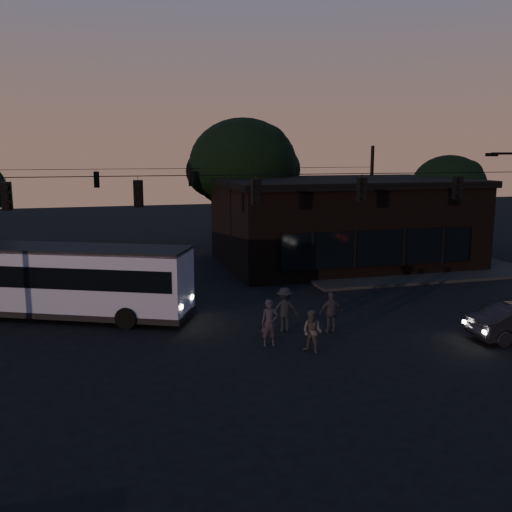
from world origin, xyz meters
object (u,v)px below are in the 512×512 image
object	(u,v)px
bus	(64,278)
pedestrian_c	(331,312)
pedestrian_d	(285,309)
pedestrian_b	(312,332)
pedestrian_a	(270,323)
building	(342,221)

from	to	relation	value
bus	pedestrian_c	xyz separation A→B (m)	(10.28, -5.11, -0.91)
pedestrian_d	pedestrian_b	bearing A→B (deg)	101.41
bus	pedestrian_b	size ratio (longest dim) A/B	7.15
bus	pedestrian_b	world-z (taller)	bus
pedestrian_a	pedestrian_b	distance (m)	1.67
pedestrian_c	pedestrian_a	bearing A→B (deg)	21.08
pedestrian_a	pedestrian_d	xyz separation A→B (m)	(1.10, 1.59, 0.01)
building	pedestrian_c	size ratio (longest dim) A/B	9.31
pedestrian_b	pedestrian_d	size ratio (longest dim) A/B	0.87
pedestrian_a	pedestrian_d	distance (m)	1.93
pedestrian_a	pedestrian_d	bearing A→B (deg)	64.28
pedestrian_a	pedestrian_b	world-z (taller)	pedestrian_a
pedestrian_d	building	bearing A→B (deg)	-114.40
bus	building	bearing A→B (deg)	50.84
pedestrian_c	pedestrian_d	size ratio (longest dim) A/B	0.94
building	pedestrian_c	distance (m)	14.76
pedestrian_b	pedestrian_d	world-z (taller)	pedestrian_d
pedestrian_c	pedestrian_d	distance (m)	1.86
building	pedestrian_c	world-z (taller)	building
pedestrian_b	pedestrian_c	bearing A→B (deg)	100.01
pedestrian_c	pedestrian_d	bearing A→B (deg)	-19.22
bus	pedestrian_b	distance (m)	11.27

